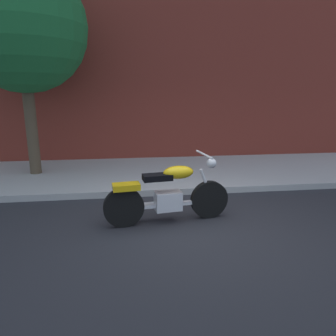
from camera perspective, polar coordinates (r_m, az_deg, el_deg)
name	(u,v)px	position (r m, az deg, el deg)	size (l,w,h in m)	color
ground_plane	(196,228)	(5.24, 5.08, -10.82)	(60.00, 60.00, 0.00)	#28282D
sidewalk	(169,173)	(8.33, 0.15, -0.84)	(18.59, 3.35, 0.14)	#B1B1B1
building_facade	(160,14)	(10.20, -1.43, 26.26)	(18.59, 0.50, 8.75)	maroon
motorcycle	(168,195)	(5.28, -0.03, -4.93)	(2.16, 0.70, 1.17)	black
street_tree	(21,27)	(8.58, -25.23, 22.27)	(3.03, 3.03, 5.15)	brown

